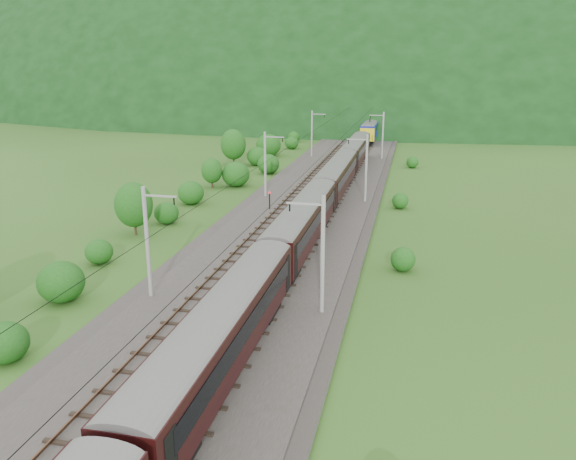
# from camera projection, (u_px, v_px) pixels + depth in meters

# --- Properties ---
(ground) EXTENTS (600.00, 600.00, 0.00)m
(ground) POSITION_uv_depth(u_px,v_px,m) (234.00, 307.00, 39.09)
(ground) COLOR #284916
(ground) RESTS_ON ground
(railbed) EXTENTS (14.00, 220.00, 0.30)m
(railbed) POSITION_uv_depth(u_px,v_px,m) (269.00, 258.00, 48.39)
(railbed) COLOR #38332D
(railbed) RESTS_ON ground
(track_left) EXTENTS (2.40, 220.00, 0.27)m
(track_left) POSITION_uv_depth(u_px,v_px,m) (243.00, 254.00, 48.83)
(track_left) COLOR #513422
(track_left) RESTS_ON railbed
(track_right) EXTENTS (2.40, 220.00, 0.27)m
(track_right) POSITION_uv_depth(u_px,v_px,m) (297.00, 258.00, 47.82)
(track_right) COLOR #513422
(track_right) RESTS_ON railbed
(catenary_left) EXTENTS (2.54, 192.28, 8.00)m
(catenary_left) POSITION_uv_depth(u_px,v_px,m) (266.00, 163.00, 68.99)
(catenary_left) COLOR gray
(catenary_left) RESTS_ON railbed
(catenary_right) EXTENTS (2.54, 192.28, 8.00)m
(catenary_right) POSITION_uv_depth(u_px,v_px,m) (366.00, 167.00, 66.41)
(catenary_right) COLOR gray
(catenary_right) RESTS_ON railbed
(overhead_wires) EXTENTS (4.83, 198.00, 0.03)m
(overhead_wires) POSITION_uv_depth(u_px,v_px,m) (269.00, 179.00, 46.39)
(overhead_wires) COLOR black
(overhead_wires) RESTS_ON ground
(mountain_main) EXTENTS (504.00, 360.00, 244.00)m
(mountain_main) POSITION_uv_depth(u_px,v_px,m) (394.00, 96.00, 282.08)
(mountain_main) COLOR black
(mountain_main) RESTS_ON ground
(mountain_ridge) EXTENTS (336.00, 280.00, 132.00)m
(mountain_ridge) POSITION_uv_depth(u_px,v_px,m) (199.00, 90.00, 344.69)
(mountain_ridge) COLOR black
(mountain_ridge) RESTS_ON ground
(train) EXTENTS (2.88, 136.39, 4.99)m
(train) POSITION_uv_depth(u_px,v_px,m) (322.00, 190.00, 59.32)
(train) COLOR black
(train) RESTS_ON ground
(hazard_post_near) EXTENTS (0.17, 0.17, 1.55)m
(hazard_post_near) POSITION_uv_depth(u_px,v_px,m) (337.00, 163.00, 88.42)
(hazard_post_near) COLOR red
(hazard_post_near) RESTS_ON railbed
(hazard_post_far) EXTENTS (0.18, 0.18, 1.72)m
(hazard_post_far) POSITION_uv_depth(u_px,v_px,m) (314.00, 192.00, 68.32)
(hazard_post_far) COLOR red
(hazard_post_far) RESTS_ON railbed
(signal) EXTENTS (0.22, 0.22, 2.01)m
(signal) POSITION_uv_depth(u_px,v_px,m) (269.00, 199.00, 63.75)
(signal) COLOR black
(signal) RESTS_ON railbed
(vegetation_left) EXTENTS (11.94, 150.51, 6.01)m
(vegetation_left) POSITION_uv_depth(u_px,v_px,m) (178.00, 196.00, 62.11)
(vegetation_left) COLOR #165015
(vegetation_left) RESTS_ON ground
(vegetation_right) EXTENTS (3.75, 102.23, 2.09)m
(vegetation_right) POSITION_uv_depth(u_px,v_px,m) (403.00, 285.00, 40.63)
(vegetation_right) COLOR #165015
(vegetation_right) RESTS_ON ground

